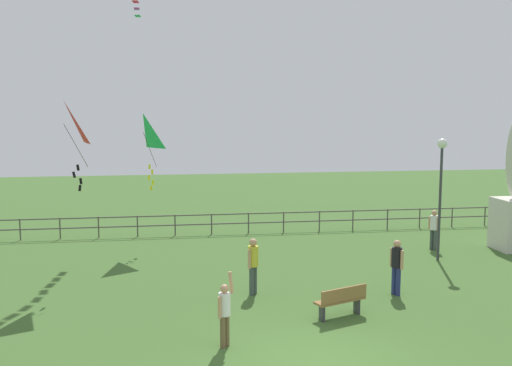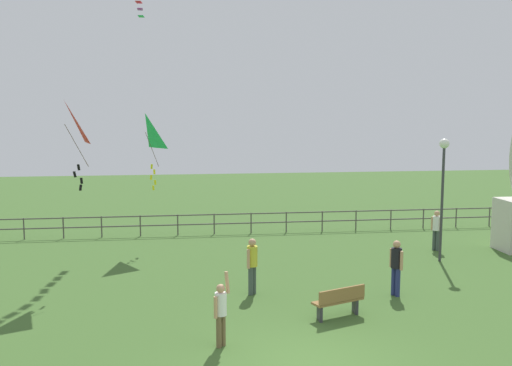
# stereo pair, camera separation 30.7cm
# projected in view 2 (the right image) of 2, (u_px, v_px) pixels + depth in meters

# --- Properties ---
(ground_plane) EXTENTS (80.00, 80.00, 0.00)m
(ground_plane) POSITION_uv_depth(u_px,v_px,m) (312.00, 366.00, 12.55)
(ground_plane) COLOR #3D6028
(lamppost) EXTENTS (0.36, 0.36, 4.59)m
(lamppost) POSITION_uv_depth(u_px,v_px,m) (443.00, 173.00, 20.98)
(lamppost) COLOR #38383D
(lamppost) RESTS_ON ground_plane
(park_bench) EXTENTS (1.55, 0.93, 0.85)m
(park_bench) POSITION_uv_depth(u_px,v_px,m) (339.00, 301.00, 15.47)
(park_bench) COLOR olive
(park_bench) RESTS_ON ground_plane
(person_0) EXTENTS (0.31, 0.42, 1.62)m
(person_0) POSITION_uv_depth(u_px,v_px,m) (436.00, 228.00, 22.96)
(person_0) COLOR #3F4C47
(person_0) RESTS_ON ground_plane
(person_1) EXTENTS (0.37, 0.43, 1.74)m
(person_1) POSITION_uv_depth(u_px,v_px,m) (252.00, 262.00, 17.38)
(person_1) COLOR #3F4C47
(person_1) RESTS_ON ground_plane
(person_2) EXTENTS (0.42, 0.36, 1.79)m
(person_2) POSITION_uv_depth(u_px,v_px,m) (221.00, 310.00, 13.48)
(person_2) COLOR brown
(person_2) RESTS_ON ground_plane
(person_3) EXTENTS (0.32, 0.48, 1.71)m
(person_3) POSITION_uv_depth(u_px,v_px,m) (396.00, 264.00, 17.25)
(person_3) COLOR navy
(person_3) RESTS_ON ground_plane
(kite_2) EXTENTS (1.15, 1.20, 2.84)m
(kite_2) POSITION_uv_depth(u_px,v_px,m) (65.00, 126.00, 17.97)
(kite_2) COLOR red
(kite_3) EXTENTS (1.08, 1.25, 3.10)m
(kite_3) POSITION_uv_depth(u_px,v_px,m) (146.00, 134.00, 22.97)
(kite_3) COLOR #1EB759
(waterfront_railing) EXTENTS (36.01, 0.06, 0.95)m
(waterfront_railing) POSITION_uv_depth(u_px,v_px,m) (234.00, 220.00, 26.20)
(waterfront_railing) COLOR #4C4742
(waterfront_railing) RESTS_ON ground_plane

